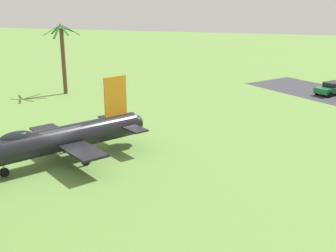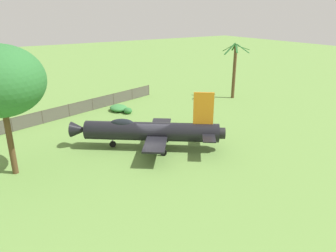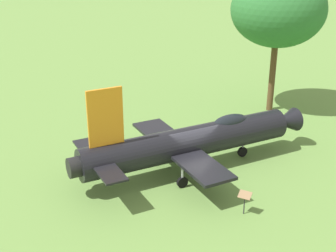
{
  "view_description": "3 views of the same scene",
  "coord_description": "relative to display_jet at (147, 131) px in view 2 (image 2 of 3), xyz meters",
  "views": [
    {
      "loc": [
        -24.43,
        -14.05,
        11.2
      ],
      "look_at": [
        5.42,
        -6.31,
        1.5
      ],
      "focal_mm": 45.71,
      "sensor_mm": 36.0,
      "label": 1
    },
    {
      "loc": [
        -13.76,
        -24.11,
        12.25
      ],
      "look_at": [
        0.89,
        -1.43,
        2.47
      ],
      "focal_mm": 34.55,
      "sensor_mm": 36.0,
      "label": 2
    },
    {
      "loc": [
        20.85,
        8.87,
        12.06
      ],
      "look_at": [
        -0.22,
        -1.36,
        2.32
      ],
      "focal_mm": 48.69,
      "sensor_mm": 36.0,
      "label": 3
    }
  ],
  "objects": [
    {
      "name": "ground_plane",
      "position": [
        0.3,
        -0.22,
        -1.73
      ],
      "size": [
        200.0,
        200.0,
        0.0
      ],
      "primitive_type": "plane",
      "color": "#668E42"
    },
    {
      "name": "display_jet",
      "position": [
        0.0,
        0.0,
        0.0
      ],
      "size": [
        12.64,
        10.69,
        5.45
      ],
      "rotation": [
        0.0,
        0.0,
        2.5
      ],
      "color": "black",
      "rests_on": "ground_plane"
    },
    {
      "name": "palm_tree",
      "position": [
        19.48,
        9.21,
        2.33
      ],
      "size": [
        4.81,
        3.84,
        7.86
      ],
      "color": "brown",
      "rests_on": "ground_plane"
    },
    {
      "name": "perimeter_fence",
      "position": [
        -4.96,
        12.93,
        -0.9
      ],
      "size": [
        29.94,
        8.77,
        1.56
      ],
      "rotation": [
        0.0,
        0.0,
        9.71
      ],
      "color": "#4C4238",
      "rests_on": "ground_plane"
    },
    {
      "name": "shrub_near_fence",
      "position": [
        3.17,
        10.65,
        -1.36
      ],
      "size": [
        1.03,
        1.17,
        0.74
      ],
      "color": "#2D7033",
      "rests_on": "ground_plane"
    },
    {
      "name": "shrub_by_tree",
      "position": [
        2.68,
        12.33,
        -1.35
      ],
      "size": [
        2.14,
        2.56,
        0.76
      ],
      "color": "#387F3D",
      "rests_on": "ground_plane"
    },
    {
      "name": "info_plaque",
      "position": [
        3.19,
        3.89,
        -0.87
      ],
      "size": [
        0.42,
        0.62,
        1.14
      ],
      "color": "#333333",
      "rests_on": "ground_plane"
    }
  ]
}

